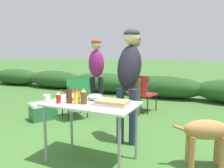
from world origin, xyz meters
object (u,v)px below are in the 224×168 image
object	(u,v)px
plate_stack	(71,97)
dog	(210,132)
cooler_box	(43,111)
camp_chair_green_behind_table	(142,91)
bbq_sauce_bottle	(69,95)
camp_chair_near_hedge	(76,96)
beer_bottle	(84,97)
standing_person_in_navy_coat	(96,67)
paper_cup_stack	(47,99)
mustard_bottle	(77,97)
standing_person_with_beanie	(135,65)
ketchup_bottle	(58,98)
mixing_bowl	(95,97)
food_tray	(112,103)
hot_sauce_bottle	(76,95)
standing_person_in_olive_jacket	(129,71)

from	to	relation	value
plate_stack	dog	size ratio (longest dim) A/B	0.33
plate_stack	cooler_box	world-z (taller)	plate_stack
camp_chair_green_behind_table	bbq_sauce_bottle	bearing A→B (deg)	-79.94
camp_chair_green_behind_table	plate_stack	bearing A→B (deg)	-83.79
dog	camp_chair_near_hedge	world-z (taller)	camp_chair_near_hedge
beer_bottle	standing_person_in_navy_coat	size ratio (longest dim) A/B	0.12
paper_cup_stack	standing_person_in_navy_coat	xyz separation A→B (m)	(-0.62, 2.33, 0.21)
mustard_bottle	standing_person_with_beanie	size ratio (longest dim) A/B	0.11
ketchup_bottle	cooler_box	bearing A→B (deg)	138.79
mixing_bowl	cooler_box	size ratio (longest dim) A/B	0.36
plate_stack	standing_person_with_beanie	distance (m)	2.01
mixing_bowl	mustard_bottle	world-z (taller)	mustard_bottle
standing_person_in_navy_coat	food_tray	bearing A→B (deg)	-73.96
mustard_bottle	ketchup_bottle	world-z (taller)	mustard_bottle
plate_stack	mixing_bowl	size ratio (longest dim) A/B	1.25
mixing_bowl	mustard_bottle	distance (m)	0.29
food_tray	camp_chair_green_behind_table	bearing A→B (deg)	99.05
ketchup_bottle	camp_chair_green_behind_table	world-z (taller)	ketchup_bottle
hot_sauce_bottle	dog	world-z (taller)	hot_sauce_bottle
bbq_sauce_bottle	dog	world-z (taller)	bbq_sauce_bottle
camp_chair_near_hedge	cooler_box	size ratio (longest dim) A/B	1.45
hot_sauce_bottle	camp_chair_near_hedge	distance (m)	1.71
mixing_bowl	paper_cup_stack	bearing A→B (deg)	-137.40
paper_cup_stack	cooler_box	size ratio (longest dim) A/B	0.18
beer_bottle	standing_person_with_beanie	bearing A→B (deg)	93.39
ketchup_bottle	camp_chair_near_hedge	size ratio (longest dim) A/B	0.16
bbq_sauce_bottle	standing_person_with_beanie	bearing A→B (deg)	88.58
food_tray	beer_bottle	size ratio (longest dim) A/B	2.27
food_tray	standing_person_in_navy_coat	xyz separation A→B (m)	(-1.37, 2.07, 0.24)
standing_person_in_navy_coat	dog	bearing A→B (deg)	-51.50
paper_cup_stack	camp_chair_near_hedge	world-z (taller)	paper_cup_stack
mustard_bottle	food_tray	bearing A→B (deg)	16.42
cooler_box	mixing_bowl	bearing A→B (deg)	91.29
food_tray	beer_bottle	world-z (taller)	beer_bottle
food_tray	mixing_bowl	xyz separation A→B (m)	(-0.31, 0.15, 0.01)
beer_bottle	standing_person_in_navy_coat	distance (m)	2.43
beer_bottle	camp_chair_near_hedge	size ratio (longest dim) A/B	0.22
hot_sauce_bottle	beer_bottle	distance (m)	0.19
cooler_box	paper_cup_stack	bearing A→B (deg)	73.22
mustard_bottle	camp_chair_green_behind_table	distance (m)	2.52
food_tray	plate_stack	size ratio (longest dim) A/B	1.64
ketchup_bottle	standing_person_in_olive_jacket	distance (m)	1.13
mixing_bowl	camp_chair_near_hedge	size ratio (longest dim) A/B	0.25
mixing_bowl	standing_person_in_navy_coat	world-z (taller)	standing_person_in_navy_coat
mustard_bottle	standing_person_in_olive_jacket	bearing A→B (deg)	69.57
mixing_bowl	dog	distance (m)	1.44
mustard_bottle	bbq_sauce_bottle	bearing A→B (deg)	-167.94
mustard_bottle	standing_person_in_olive_jacket	distance (m)	0.97
hot_sauce_bottle	dog	xyz separation A→B (m)	(1.54, 0.44, -0.39)
mustard_bottle	hot_sauce_bottle	size ratio (longest dim) A/B	1.06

